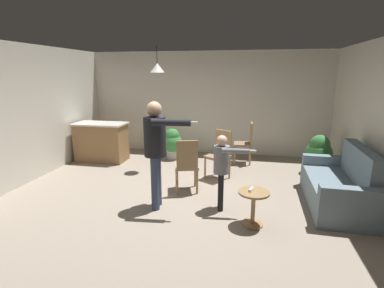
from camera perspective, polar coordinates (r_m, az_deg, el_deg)
ground at (r=5.14m, az=-2.59°, el=-10.84°), size 7.68×7.68×0.00m
wall_back at (r=7.86m, az=2.96°, el=7.98°), size 6.40×0.10×2.70m
wall_left at (r=6.33m, az=-32.24°, el=4.48°), size 0.10×6.40×2.70m
couch_floral at (r=5.37m, az=26.99°, el=-7.48°), size 0.90×1.82×1.00m
kitchen_counter at (r=7.56m, az=-17.36°, el=0.42°), size 1.26×0.66×0.95m
side_table_by_couch at (r=4.30m, az=11.94°, el=-11.48°), size 0.44×0.44×0.52m
person_adult at (r=4.56m, az=-7.08°, el=0.09°), size 0.87×0.50×1.72m
person_child at (r=4.56m, az=5.92°, el=-3.98°), size 0.64×0.35×1.22m
dining_chair_by_counter at (r=6.01m, az=5.49°, el=-1.70°), size 0.58×0.58×1.00m
dining_chair_near_wall at (r=7.09m, az=10.54°, el=0.53°), size 0.44×0.44×1.00m
dining_chair_centre_back at (r=5.26m, az=-1.04°, el=-3.87°), size 0.52×0.52×1.00m
potted_plant_corner at (r=6.82m, az=23.65°, el=-1.56°), size 0.56×0.56×0.86m
potted_plant_by_wall at (r=7.40m, az=-3.88°, el=0.37°), size 0.51×0.51×0.78m
spare_remote_on_table at (r=4.24m, az=11.53°, el=-8.74°), size 0.07×0.13×0.04m
ceiling_light_pendant at (r=6.44m, az=-6.84°, el=14.66°), size 0.32×0.32×0.55m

